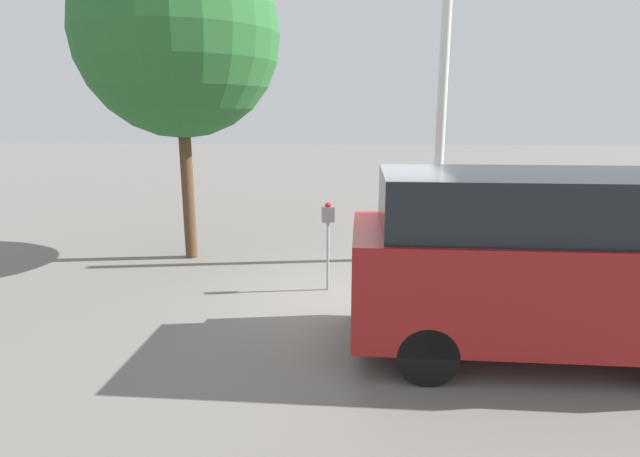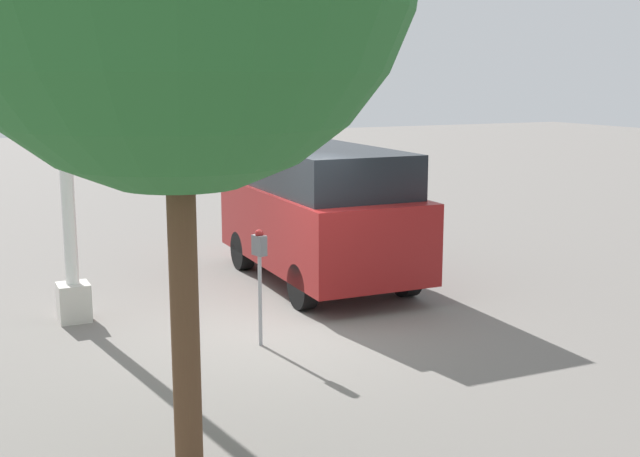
{
  "view_description": "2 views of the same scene",
  "coord_description": "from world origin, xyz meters",
  "px_view_note": "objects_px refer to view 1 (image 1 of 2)",
  "views": [
    {
      "loc": [
        -0.13,
        -7.61,
        3.0
      ],
      "look_at": [
        -0.6,
        0.3,
        1.15
      ],
      "focal_mm": 28.0,
      "sensor_mm": 36.0,
      "label": 1
    },
    {
      "loc": [
        -9.85,
        4.14,
        3.43
      ],
      "look_at": [
        -0.16,
        -0.45,
        1.41
      ],
      "focal_mm": 45.0,
      "sensor_mm": 36.0,
      "label": 2
    }
  ],
  "objects_px": {
    "parking_meter_near": "(328,226)",
    "parked_van": "(533,259)",
    "lamp_post": "(438,174)",
    "street_tree": "(178,35)"
  },
  "relations": [
    {
      "from": "lamp_post",
      "to": "parked_van",
      "type": "height_order",
      "value": "lamp_post"
    },
    {
      "from": "street_tree",
      "to": "parking_meter_near",
      "type": "bearing_deg",
      "value": -31.49
    },
    {
      "from": "parking_meter_near",
      "to": "lamp_post",
      "type": "relative_size",
      "value": 0.3
    },
    {
      "from": "parking_meter_near",
      "to": "street_tree",
      "type": "height_order",
      "value": "street_tree"
    },
    {
      "from": "lamp_post",
      "to": "street_tree",
      "type": "height_order",
      "value": "street_tree"
    },
    {
      "from": "lamp_post",
      "to": "street_tree",
      "type": "distance_m",
      "value": 5.76
    },
    {
      "from": "parked_van",
      "to": "lamp_post",
      "type": "bearing_deg",
      "value": 98.14
    },
    {
      "from": "parking_meter_near",
      "to": "lamp_post",
      "type": "bearing_deg",
      "value": 29.32
    },
    {
      "from": "lamp_post",
      "to": "parked_van",
      "type": "xyz_separation_m",
      "value": [
        0.5,
        -4.13,
        -0.56
      ]
    },
    {
      "from": "parking_meter_near",
      "to": "parked_van",
      "type": "height_order",
      "value": "parked_van"
    }
  ]
}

